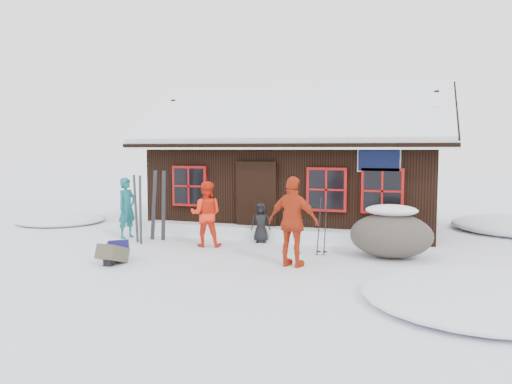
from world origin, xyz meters
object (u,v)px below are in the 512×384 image
Objects in this scene: skier_teal at (127,208)px; backpack_olive at (113,257)px; skier_orange_right at (293,222)px; ski_poles at (322,228)px; skier_orange_left at (206,214)px; boulder at (391,234)px; backpack_blue at (118,252)px; skier_crouched at (261,223)px.

backpack_olive is (1.44, -2.79, -0.66)m from skier_teal.
ski_poles is (0.35, 1.27, -0.29)m from skier_orange_right.
skier_orange_right is 3.82m from backpack_olive.
skier_orange_left reaches higher than boulder.
skier_teal is at bearing 174.47° from ski_poles.
ski_poles is at bearing -83.67° from skier_teal.
ski_poles is at bearing -16.79° from backpack_blue.
ski_poles is 2.39× the size of backpack_blue.
backpack_olive is at bearing 51.14° from skier_orange_left.
skier_orange_left is 2.83× the size of backpack_olive.
skier_orange_right is 1.80× the size of skier_crouched.
skier_teal is 2.89× the size of backpack_blue.
backpack_blue is (-5.63, -2.06, -0.38)m from boulder.
skier_orange_left reaches higher than backpack_olive.
skier_orange_left reaches higher than skier_crouched.
skier_teal is at bearing 77.80° from backpack_blue.
boulder is at bearing 9.06° from ski_poles.
skier_orange_right is 3.25× the size of backpack_olive.
skier_crouched is (-1.43, 2.31, -0.41)m from skier_orange_right.
ski_poles reaches higher than boulder.
skier_orange_left is at bearing -87.08° from skier_teal.
skier_teal is 5.36m from skier_orange_right.
backpack_olive is at bearing -108.94° from backpack_blue.
backpack_olive is at bearing 26.04° from skier_orange_right.
skier_orange_left is at bearing 177.43° from ski_poles.
skier_crouched is at bearing -156.06° from skier_orange_left.
skier_orange_left is 2.92m from ski_poles.
skier_teal reaches higher than skier_crouched.
skier_crouched is at bearing 166.16° from boulder.
backpack_blue is at bearing -159.90° from boulder.
skier_orange_right is at bearing -97.68° from skier_teal.
skier_crouched is 3.98m from backpack_olive.
backpack_olive is (-1.05, -2.40, -0.65)m from skier_orange_left.
skier_crouched is 1.82× the size of backpack_blue.
ski_poles is 4.54m from backpack_blue.
boulder is (6.89, -0.28, -0.28)m from skier_teal.
boulder reaches higher than backpack_blue.
skier_orange_right is 3.28× the size of backpack_blue.
skier_teal is 2.52m from skier_orange_left.
skier_orange_left is 2.92m from skier_orange_right.
backpack_olive is (-2.17, -3.31, -0.36)m from skier_crouched.
backpack_blue is (-1.23, -1.95, -0.65)m from skier_orange_left.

